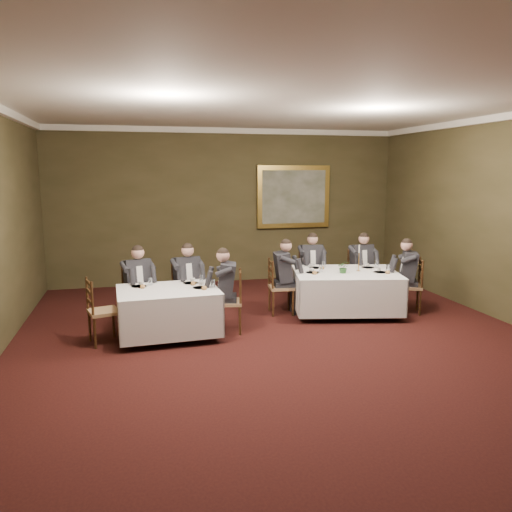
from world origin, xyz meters
name	(u,v)px	position (x,y,z in m)	size (l,w,h in m)	color
ground	(295,356)	(0.00, 0.00, 0.00)	(10.00, 10.00, 0.00)	black
ceiling	(298,96)	(0.00, 0.00, 3.50)	(8.00, 10.00, 0.10)	silver
back_wall	(228,206)	(0.00, 5.00, 1.75)	(8.00, 0.10, 3.50)	#36321B
crown_molding	(298,101)	(0.00, 0.00, 3.44)	(8.00, 10.00, 0.12)	white
table_main	(345,289)	(1.56, 1.84, 0.45)	(2.11, 1.77, 0.67)	black
table_second	(168,309)	(-1.64, 1.25, 0.45)	(1.59, 1.25, 0.67)	black
chair_main_backleft	(310,286)	(1.27, 2.88, 0.28)	(0.48, 0.46, 1.00)	#8F6D49
diner_main_backleft	(311,275)	(1.27, 2.87, 0.51)	(0.45, 0.52, 1.35)	black
chair_main_backright	(360,286)	(2.25, 2.67, 0.28)	(0.46, 0.44, 1.00)	#8F6D49
diner_main_backright	(361,275)	(2.25, 2.66, 0.51)	(0.43, 0.50, 1.35)	black
chair_main_endleft	(280,298)	(0.41, 2.09, 0.28)	(0.46, 0.48, 1.00)	#8F6D49
diner_main_endleft	(281,286)	(0.42, 2.09, 0.51)	(0.52, 0.45, 1.35)	black
chair_main_endright	(409,297)	(2.71, 1.59, 0.28)	(0.56, 0.57, 1.00)	#8F6D49
diner_main_endright	(409,285)	(2.70, 1.60, 0.51)	(0.60, 0.56, 1.35)	black
chair_sec_backleft	(138,308)	(-2.10, 2.01, 0.28)	(0.54, 0.53, 1.00)	#8F6D49
diner_sec_backleft	(138,295)	(-2.09, 2.00, 0.51)	(0.52, 0.58, 1.35)	black
chair_sec_backright	(187,304)	(-1.28, 2.05, 0.28)	(0.53, 0.51, 1.00)	#8F6D49
diner_sec_backright	(187,292)	(-1.28, 2.04, 0.51)	(0.50, 0.56, 1.35)	black
chair_sec_endright	(229,314)	(-0.68, 1.30, 0.28)	(0.50, 0.51, 1.00)	#8F6D49
diner_sec_endright	(228,300)	(-0.69, 1.30, 0.51)	(0.55, 0.49, 1.35)	black
chair_sec_endleft	(104,325)	(-2.61, 1.20, 0.28)	(0.52, 0.54, 1.00)	#8F6D49
centerpiece	(344,267)	(1.47, 1.74, 0.88)	(0.21, 0.18, 0.23)	#2D5926
candlestick	(359,261)	(1.82, 1.86, 0.94)	(0.07, 0.07, 0.49)	#B98238
place_setting_table_main	(317,266)	(1.21, 2.36, 0.80)	(0.33, 0.31, 0.14)	white
place_setting_table_second	(142,284)	(-2.02, 1.57, 0.80)	(0.33, 0.31, 0.14)	white
painting	(294,197)	(1.56, 4.94, 1.95)	(1.76, 0.09, 1.45)	gold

